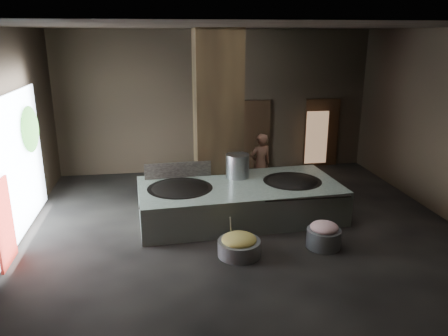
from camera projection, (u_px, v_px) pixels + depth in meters
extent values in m
cube|color=black|center=(241.00, 226.00, 10.41)|extent=(10.00, 9.00, 0.10)
cube|color=black|center=(244.00, 24.00, 9.06)|extent=(10.00, 9.00, 0.10)
cube|color=black|center=(216.00, 102.00, 14.03)|extent=(10.00, 0.10, 4.50)
cube|color=black|center=(312.00, 210.00, 5.44)|extent=(10.00, 0.10, 4.50)
cube|color=black|center=(3.00, 140.00, 9.01)|extent=(0.10, 9.00, 4.50)
cube|color=black|center=(218.00, 117.00, 11.49)|extent=(1.20, 1.20, 4.50)
cube|color=#9DAF9F|center=(239.00, 200.00, 10.75)|extent=(5.00, 2.63, 0.84)
cube|color=black|center=(239.00, 185.00, 10.64)|extent=(4.75, 2.28, 0.03)
ellipsoid|color=black|center=(180.00, 192.00, 10.40)|extent=(1.53, 1.53, 0.42)
cylinder|color=black|center=(180.00, 189.00, 10.38)|extent=(1.56, 1.56, 0.05)
ellipsoid|color=black|center=(292.00, 184.00, 10.90)|extent=(1.42, 1.42, 0.40)
cylinder|color=black|center=(292.00, 182.00, 10.88)|extent=(1.46, 1.46, 0.05)
cylinder|color=gray|center=(238.00, 166.00, 11.07)|extent=(0.59, 0.59, 0.63)
cube|color=black|center=(178.00, 171.00, 11.07)|extent=(1.69, 0.17, 0.42)
imported|color=#98644D|center=(260.00, 164.00, 12.17)|extent=(0.72, 0.56, 1.74)
cylinder|color=gray|center=(239.00, 248.00, 8.92)|extent=(1.02, 1.02, 0.32)
ellipsoid|color=#849D4C|center=(239.00, 239.00, 8.87)|extent=(0.72, 0.72, 0.22)
cylinder|color=gray|center=(231.00, 228.00, 8.93)|extent=(0.11, 0.34, 0.63)
cylinder|color=gray|center=(323.00, 238.00, 9.27)|extent=(0.95, 0.95, 0.40)
ellipsoid|color=#C6767E|center=(324.00, 227.00, 9.19)|extent=(0.60, 0.60, 0.23)
cube|color=black|center=(252.00, 136.00, 14.45)|extent=(1.18, 0.08, 2.38)
cube|color=#8C6647|center=(252.00, 137.00, 14.57)|extent=(0.78, 0.04, 1.86)
cube|color=black|center=(321.00, 134.00, 14.80)|extent=(1.18, 0.08, 2.38)
cube|color=#8C6647|center=(317.00, 138.00, 14.50)|extent=(0.74, 0.04, 1.76)
cube|color=white|center=(15.00, 167.00, 9.40)|extent=(0.04, 4.20, 3.10)
cube|color=maroon|center=(4.00, 224.00, 8.40)|extent=(0.05, 0.90, 1.70)
ellipsoid|color=#194714|center=(30.00, 129.00, 10.28)|extent=(0.28, 1.10, 1.10)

